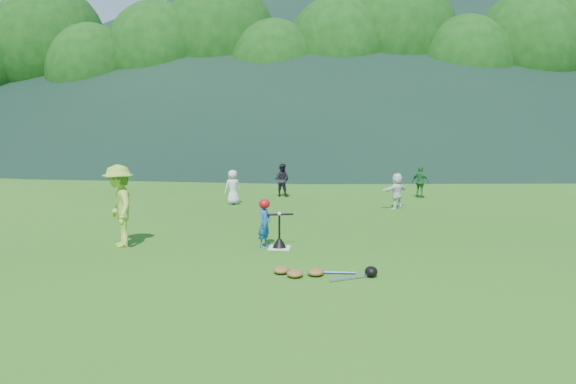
# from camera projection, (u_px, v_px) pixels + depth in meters

# --- Properties ---
(ground) EXTENTS (120.00, 120.00, 0.00)m
(ground) POSITION_uv_depth(u_px,v_px,m) (279.00, 248.00, 11.83)
(ground) COLOR #255E15
(ground) RESTS_ON ground
(home_plate) EXTENTS (0.45, 0.45, 0.02)m
(home_plate) POSITION_uv_depth(u_px,v_px,m) (279.00, 248.00, 11.83)
(home_plate) COLOR silver
(home_plate) RESTS_ON ground
(baseball) EXTENTS (0.08, 0.08, 0.08)m
(baseball) POSITION_uv_depth(u_px,v_px,m) (279.00, 214.00, 11.74)
(baseball) COLOR white
(baseball) RESTS_ON batting_tee
(batter_child) EXTENTS (0.36, 0.43, 1.01)m
(batter_child) POSITION_uv_depth(u_px,v_px,m) (264.00, 224.00, 11.89)
(batter_child) COLOR #155593
(batter_child) RESTS_ON ground
(adult_coach) EXTENTS (1.12, 1.31, 1.75)m
(adult_coach) POSITION_uv_depth(u_px,v_px,m) (119.00, 206.00, 11.93)
(adult_coach) COLOR #8DBA36
(adult_coach) RESTS_ON ground
(fielder_a) EXTENTS (0.66, 0.61, 1.14)m
(fielder_a) POSITION_uv_depth(u_px,v_px,m) (233.00, 187.00, 18.33)
(fielder_a) COLOR silver
(fielder_a) RESTS_ON ground
(fielder_b) EXTENTS (0.70, 0.61, 1.20)m
(fielder_b) POSITION_uv_depth(u_px,v_px,m) (282.00, 180.00, 20.46)
(fielder_b) COLOR black
(fielder_b) RESTS_ON ground
(fielder_c) EXTENTS (0.70, 0.61, 1.13)m
(fielder_c) POSITION_uv_depth(u_px,v_px,m) (421.00, 182.00, 20.01)
(fielder_c) COLOR #1D632A
(fielder_c) RESTS_ON ground
(fielder_d) EXTENTS (0.99, 0.93, 1.11)m
(fielder_d) POSITION_uv_depth(u_px,v_px,m) (397.00, 191.00, 17.38)
(fielder_d) COLOR white
(fielder_d) RESTS_ON ground
(batting_tee) EXTENTS (0.30, 0.30, 0.68)m
(batting_tee) POSITION_uv_depth(u_px,v_px,m) (279.00, 242.00, 11.81)
(batting_tee) COLOR black
(batting_tee) RESTS_ON home_plate
(batter_gear) EXTENTS (0.73, 0.26, 0.37)m
(batter_gear) POSITION_uv_depth(u_px,v_px,m) (266.00, 205.00, 11.84)
(batter_gear) COLOR #B20B16
(batter_gear) RESTS_ON ground
(equipment_pile) EXTENTS (1.80, 0.69, 0.19)m
(equipment_pile) POSITION_uv_depth(u_px,v_px,m) (316.00, 272.00, 9.64)
(equipment_pile) COLOR olive
(equipment_pile) RESTS_ON ground
(outfield_fence) EXTENTS (70.07, 0.08, 1.33)m
(outfield_fence) POSITION_uv_depth(u_px,v_px,m) (314.00, 152.00, 39.48)
(outfield_fence) COLOR gray
(outfield_fence) RESTS_ON ground
(tree_line) EXTENTS (70.04, 11.40, 14.82)m
(tree_line) POSITION_uv_depth(u_px,v_px,m) (319.00, 54.00, 44.35)
(tree_line) COLOR #382314
(tree_line) RESTS_ON ground
(distant_hills) EXTENTS (155.00, 140.00, 32.00)m
(distant_hills) POSITION_uv_depth(u_px,v_px,m) (277.00, 49.00, 91.65)
(distant_hills) COLOR black
(distant_hills) RESTS_ON ground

